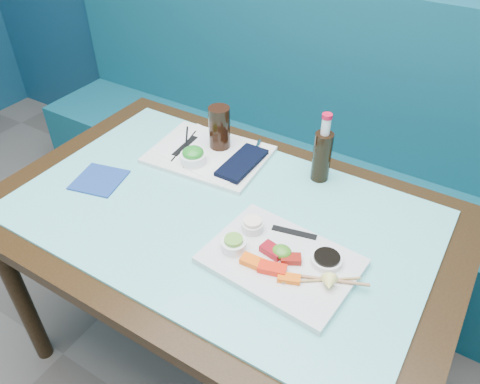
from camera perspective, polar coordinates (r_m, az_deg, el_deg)
The scene contains 34 objects.
booth_bench at distance 2.23m, azimuth 9.89°, elevation 2.25°, with size 3.00×0.56×1.17m.
dining_table at distance 1.46m, azimuth -2.33°, elevation -5.14°, with size 1.40×0.90×0.75m.
glass_top at distance 1.40m, azimuth -2.42°, elevation -2.56°, with size 1.22×0.76×0.01m, color #63C7C6.
sashimi_plate at distance 1.24m, azimuth 5.03°, elevation -8.40°, with size 0.38×0.27×0.02m, color silver.
salmon_left at distance 1.21m, azimuth 1.74°, elevation -8.55°, with size 0.07×0.03×0.02m, color #FF5B0A.
salmon_mid at distance 1.20m, azimuth 3.95°, elevation -9.30°, with size 0.07×0.03×0.02m, color red.
salmon_right at distance 1.18m, azimuth 5.99°, elevation -10.43°, with size 0.06×0.03×0.01m, color #FF610A.
tuna_left at distance 1.24m, azimuth 3.95°, elevation -7.12°, with size 0.06×0.04×0.02m, color maroon.
tuna_right at distance 1.23m, azimuth 6.23°, elevation -8.11°, with size 0.05×0.03×0.02m, color maroon.
seaweed_garnish at distance 1.23m, azimuth 5.10°, elevation -7.25°, with size 0.05×0.05×0.03m, color #3D841E.
ramekin_wasabi at distance 1.25m, azimuth -0.78°, elevation -6.48°, with size 0.07×0.07×0.03m, color white.
wasabi_fill at distance 1.23m, azimuth -0.79°, elevation -5.85°, with size 0.05×0.05×0.01m, color #63A334.
ramekin_ginger at distance 1.30m, azimuth 1.53°, elevation -4.21°, with size 0.06×0.06×0.03m, color silver.
ginger_fill at distance 1.29m, azimuth 1.54°, elevation -3.62°, with size 0.05×0.05×0.01m, color #FDE7D0.
soy_dish at distance 1.24m, azimuth 10.51°, elevation -8.16°, with size 0.08×0.08×0.02m, color white.
soy_fill at distance 1.23m, azimuth 10.57°, elevation -7.80°, with size 0.07×0.07×0.01m, color black.
lemon_wedge at distance 1.17m, azimuth 10.82°, elevation -10.90°, with size 0.04×0.04×0.03m, color #FFF478.
chopstick_sleeve at distance 1.31m, azimuth 6.62°, elevation -4.91°, with size 0.13×0.02×0.00m, color black.
wooden_chopstick_a at distance 1.20m, azimuth 9.46°, elevation -10.33°, with size 0.01×0.01×0.25m, color #A6724E.
wooden_chopstick_b at distance 1.20m, azimuth 9.89°, elevation -10.54°, with size 0.01×0.01×0.20m, color #A4834D.
serving_tray at distance 1.63m, azimuth -3.81°, elevation 4.57°, with size 0.39×0.29×0.01m, color silver.
paper_placemat at distance 1.62m, azimuth -3.82°, elevation 4.81°, with size 0.33×0.23×0.00m, color white.
seaweed_bowl at distance 1.57m, azimuth -5.71°, elevation 4.10°, with size 0.09×0.09×0.03m, color white.
seaweed_salad at distance 1.56m, azimuth -5.76°, elevation 4.81°, with size 0.07×0.07×0.04m, color #1E8421.
cola_glass at distance 1.62m, azimuth -2.52°, elevation 7.84°, with size 0.07×0.07×0.15m, color black.
navy_pouch at distance 1.56m, azimuth 0.26°, elevation 3.58°, with size 0.09×0.21×0.02m, color black.
fork at distance 1.64m, azimuth 2.01°, elevation 5.38°, with size 0.01×0.01×0.10m, color silver.
black_chopstick_a at distance 1.67m, azimuth -6.83°, elevation 5.66°, with size 0.01×0.01×0.20m, color black.
black_chopstick_b at distance 1.66m, azimuth -6.61°, elevation 5.61°, with size 0.01×0.01×0.26m, color black.
tray_sleeve at distance 1.67m, azimuth -6.72°, elevation 5.60°, with size 0.02×0.14×0.00m, color black.
cola_bottle_body at distance 1.50m, azimuth 9.95°, elevation 4.26°, with size 0.06×0.06×0.17m, color black.
cola_bottle_neck at distance 1.44m, azimuth 10.43°, elevation 7.90°, with size 0.03×0.03×0.05m, color silver.
cola_bottle_cap at distance 1.43m, azimuth 10.59°, elevation 9.08°, with size 0.03×0.03×0.01m, color red.
blue_napkin at distance 1.58m, azimuth -16.78°, elevation 1.43°, with size 0.15×0.15×0.01m, color navy.
Camera 1 is at (0.60, 0.59, 1.68)m, focal length 35.00 mm.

